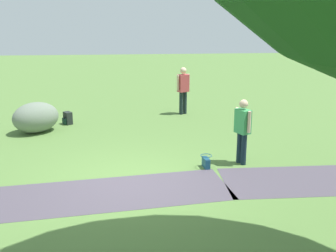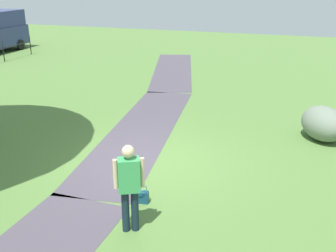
{
  "view_description": "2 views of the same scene",
  "coord_description": "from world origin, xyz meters",
  "px_view_note": "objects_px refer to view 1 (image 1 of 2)",
  "views": [
    {
      "loc": [
        -0.05,
        9.12,
        3.82
      ],
      "look_at": [
        -0.9,
        -1.31,
        0.86
      ],
      "focal_mm": 47.36,
      "sensor_mm": 36.0,
      "label": 1
    },
    {
      "loc": [
        -8.05,
        -3.42,
        4.13
      ],
      "look_at": [
        0.57,
        -0.39,
        0.75
      ],
      "focal_mm": 43.21,
      "sensor_mm": 36.0,
      "label": 2
    }
  ],
  "objects_px": {
    "lawn_boulder": "(36,117)",
    "woman_with_handbag": "(243,127)",
    "man_near_boulder": "(183,87)",
    "handbag_on_grass": "(206,162)",
    "frisbee_on_grass": "(16,117)",
    "backpack_by_boulder": "(68,118)"
  },
  "relations": [
    {
      "from": "woman_with_handbag",
      "to": "frisbee_on_grass",
      "type": "relative_size",
      "value": 6.31
    },
    {
      "from": "woman_with_handbag",
      "to": "frisbee_on_grass",
      "type": "bearing_deg",
      "value": -37.12
    },
    {
      "from": "handbag_on_grass",
      "to": "frisbee_on_grass",
      "type": "distance_m",
      "value": 7.66
    },
    {
      "from": "woman_with_handbag",
      "to": "man_near_boulder",
      "type": "bearing_deg",
      "value": -80.35
    },
    {
      "from": "handbag_on_grass",
      "to": "frisbee_on_grass",
      "type": "xyz_separation_m",
      "value": [
        5.66,
        -5.16,
        -0.13
      ]
    },
    {
      "from": "lawn_boulder",
      "to": "man_near_boulder",
      "type": "bearing_deg",
      "value": -158.11
    },
    {
      "from": "woman_with_handbag",
      "to": "frisbee_on_grass",
      "type": "xyz_separation_m",
      "value": [
        6.55,
        -4.96,
        -0.91
      ]
    },
    {
      "from": "handbag_on_grass",
      "to": "backpack_by_boulder",
      "type": "relative_size",
      "value": 0.83
    },
    {
      "from": "woman_with_handbag",
      "to": "backpack_by_boulder",
      "type": "relative_size",
      "value": 3.99
    },
    {
      "from": "frisbee_on_grass",
      "to": "handbag_on_grass",
      "type": "bearing_deg",
      "value": 137.63
    },
    {
      "from": "lawn_boulder",
      "to": "backpack_by_boulder",
      "type": "xyz_separation_m",
      "value": [
        -0.81,
        -0.83,
        -0.27
      ]
    },
    {
      "from": "woman_with_handbag",
      "to": "handbag_on_grass",
      "type": "relative_size",
      "value": 4.79
    },
    {
      "from": "handbag_on_grass",
      "to": "frisbee_on_grass",
      "type": "bearing_deg",
      "value": -42.37
    },
    {
      "from": "woman_with_handbag",
      "to": "handbag_on_grass",
      "type": "xyz_separation_m",
      "value": [
        0.9,
        0.2,
        -0.78
      ]
    },
    {
      "from": "lawn_boulder",
      "to": "man_near_boulder",
      "type": "relative_size",
      "value": 1.05
    },
    {
      "from": "backpack_by_boulder",
      "to": "man_near_boulder",
      "type": "bearing_deg",
      "value": -164.92
    },
    {
      "from": "backpack_by_boulder",
      "to": "handbag_on_grass",
      "type": "bearing_deg",
      "value": 132.32
    },
    {
      "from": "lawn_boulder",
      "to": "man_near_boulder",
      "type": "distance_m",
      "value": 5.04
    },
    {
      "from": "lawn_boulder",
      "to": "backpack_by_boulder",
      "type": "distance_m",
      "value": 1.2
    },
    {
      "from": "lawn_boulder",
      "to": "woman_with_handbag",
      "type": "bearing_deg",
      "value": 150.35
    },
    {
      "from": "lawn_boulder",
      "to": "handbag_on_grass",
      "type": "height_order",
      "value": "lawn_boulder"
    },
    {
      "from": "backpack_by_boulder",
      "to": "frisbee_on_grass",
      "type": "height_order",
      "value": "backpack_by_boulder"
    }
  ]
}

